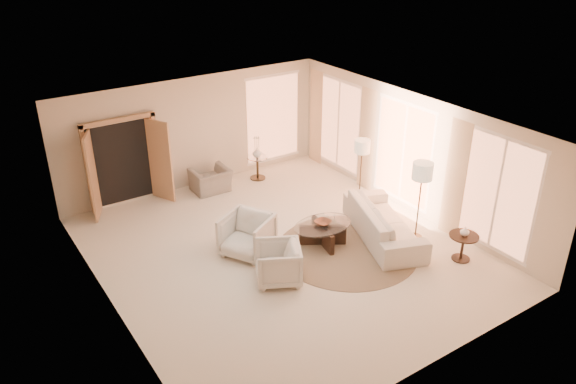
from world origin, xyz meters
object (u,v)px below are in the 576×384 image
floor_lamp_near (362,149)px  end_table (463,243)px  side_vase (257,153)px  coffee_table (323,232)px  floor_lamp_far (422,175)px  armchair_right (278,261)px  accent_chair (210,177)px  side_table (257,165)px  armchair_left (247,233)px  end_vase (465,231)px  bowl (323,223)px  sofa (384,222)px

floor_lamp_near → end_table: bearing=-91.1°
end_table → side_vase: size_ratio=2.34×
coffee_table → floor_lamp_far: (1.84, -0.89, 1.19)m
coffee_table → side_vase: (0.59, 3.63, 0.43)m
armchair_right → floor_lamp_far: bearing=112.5°
coffee_table → accent_chair: bearing=102.2°
side_table → side_vase: 0.36m
armchair_left → armchair_right: (0.00, -1.15, -0.05)m
armchair_right → end_vase: armchair_right is taller
armchair_left → end_vase: armchair_left is taller
armchair_right → side_table: (2.08, 4.21, -0.05)m
armchair_right → end_vase: 3.76m
bowl → side_vase: bearing=80.8°
sofa → coffee_table: size_ratio=1.49×
sofa → end_table: (0.72, -1.53, 0.01)m
floor_lamp_near → side_vase: bearing=121.1°
end_table → end_vase: 0.27m
side_table → bowl: 3.68m
side_table → side_vase: bearing=180.0°
floor_lamp_far → floor_lamp_near: bearing=84.4°
sofa → armchair_left: 2.96m
coffee_table → bowl: bearing=7.1°
bowl → floor_lamp_far: bearing=-25.8°
armchair_right → end_table: 3.76m
sofa → coffee_table: 1.36m
coffee_table → side_table: 3.68m
sofa → floor_lamp_far: bearing=-103.5°
end_table → side_vase: 5.83m
armchair_left → floor_lamp_far: floor_lamp_far is taller
armchair_right → accent_chair: (0.71, 4.21, -0.02)m
armchair_left → armchair_right: 1.16m
end_vase → coffee_table: bearing=134.4°
side_table → floor_lamp_near: (1.46, -2.41, 0.94)m
coffee_table → side_vase: bearing=80.8°
sofa → side_table: (-0.67, 4.12, -0.00)m
armchair_left → end_table: size_ratio=1.61×
armchair_right → side_table: size_ratio=1.37×
coffee_table → end_table: end_table is taller
floor_lamp_near → bowl: bearing=-149.3°
armchair_right → sofa: bearing=119.6°
sofa → end_vase: size_ratio=13.52×
side_table → end_vase: (1.39, -5.65, 0.28)m
floor_lamp_far → bowl: floor_lamp_far is taller
end_vase → floor_lamp_far: bearing=97.2°
end_table → end_vase: size_ratio=3.11×
armchair_left → end_vase: bearing=23.1°
side_vase → floor_lamp_near: bearing=-58.9°
armchair_left → floor_lamp_far: bearing=36.1°
end_table → side_vase: side_vase is taller
floor_lamp_near → end_vase: (-0.06, -3.24, -0.66)m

